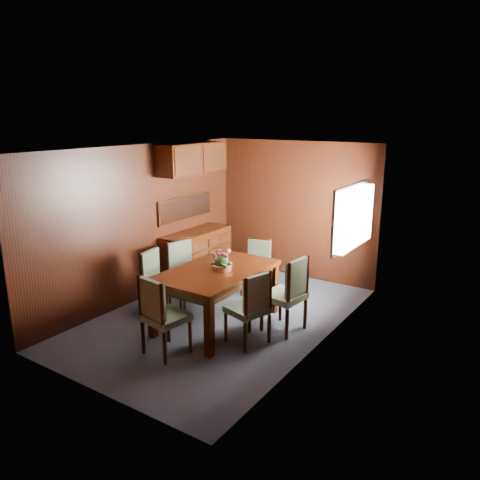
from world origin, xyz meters
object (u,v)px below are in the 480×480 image
Objects in this scene: dining_table at (216,277)px; chair_left_near at (157,279)px; chair_right_near at (251,305)px; chair_head at (160,312)px; flower_centerpiece at (222,261)px; sideboard at (197,256)px.

chair_left_near is (-0.90, -0.22, -0.14)m from dining_table.
dining_table is at bearing 87.09° from chair_right_near.
chair_head reaches higher than chair_right_near.
chair_head is 3.63× the size of flower_centerpiece.
chair_right_near is at bearing 56.25° from chair_head.
dining_table is 1.09m from chair_head.
chair_head is (-0.76, -0.83, 0.02)m from chair_right_near.
flower_centerpiece is at bearing 6.71° from dining_table.
flower_centerpiece is (0.08, 0.01, 0.25)m from dining_table.
sideboard is 1.90m from flower_centerpiece.
dining_table is 0.26m from flower_centerpiece.
flower_centerpiece reaches higher than chair_right_near.
chair_left_near is 0.97× the size of chair_head.
sideboard is 1.39× the size of chair_head.
dining_table is (1.31, -1.20, 0.24)m from sideboard.
chair_left_near is at bearing 105.07° from chair_right_near.
chair_head is at bearing 153.93° from chair_right_near.
chair_right_near is (0.72, -0.25, -0.15)m from dining_table.
flower_centerpiece reaches higher than dining_table.
chair_left_near is at bearing -166.49° from dining_table.
dining_table is at bearing -42.63° from sideboard.
flower_centerpiece is (-0.64, 0.26, 0.39)m from chair_right_near.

